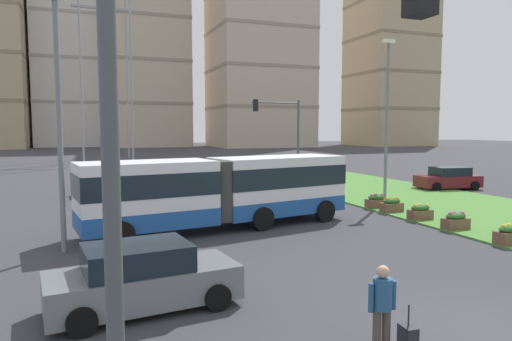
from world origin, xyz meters
TOP-DOWN VIEW (x-y plane):
  - ground_plane at (0.00, 0.00)m, footprint 260.00×260.00m
  - grass_median at (11.16, 10.00)m, footprint 10.00×70.00m
  - articulated_bus at (-2.30, 11.48)m, footprint 12.04×4.53m
  - car_grey_wagon at (-6.54, 3.62)m, footprint 4.58×2.43m
  - car_black_sedan at (-6.04, 23.64)m, footprint 4.51×2.27m
  - car_maroon_sedan at (16.20, 18.07)m, footprint 4.59×2.47m
  - pedestrian_crossing at (-2.59, -0.23)m, footprint 0.58×0.36m
  - rolling_suitcase at (-2.14, -0.43)m, footprint 0.26×0.37m
  - flower_planter_1 at (6.76, 4.98)m, footprint 1.10×0.56m
  - flower_planter_2 at (6.76, 7.61)m, footprint 1.10×0.56m
  - flower_planter_3 at (6.76, 9.77)m, footprint 1.10×0.56m
  - flower_planter_4 at (6.76, 11.88)m, footprint 1.10×0.56m
  - flower_planter_5 at (6.76, 13.20)m, footprint 1.10×0.56m
  - traffic_light_near_left at (-6.37, -3.00)m, footprint 3.64×0.28m
  - traffic_light_far_right at (5.25, 22.00)m, footprint 3.58×0.28m
  - streetlight_left at (-8.50, 9.71)m, footprint 0.70×0.28m
  - streetlight_median at (8.66, 15.05)m, footprint 0.70×0.28m
  - apartment_tower_westcentre at (-8.36, 112.23)m, footprint 20.57×14.73m
  - apartment_tower_centre at (7.00, 104.44)m, footprint 17.71×14.89m
  - apartment_tower_eastcentre at (31.30, 95.02)m, footprint 21.84×19.05m
  - apartment_tower_east at (64.94, 90.95)m, footprint 17.26×17.59m
  - transmission_pylon at (-4.93, 56.71)m, footprint 9.00×6.24m

SIDE VIEW (x-z plane):
  - ground_plane at x=0.00m, z-range 0.00..0.00m
  - grass_median at x=11.16m, z-range 0.00..0.08m
  - rolling_suitcase at x=-2.14m, z-range -0.17..0.80m
  - flower_planter_1 at x=6.76m, z-range 0.06..0.80m
  - flower_planter_2 at x=6.76m, z-range 0.06..0.80m
  - flower_planter_3 at x=6.76m, z-range 0.06..0.80m
  - flower_planter_4 at x=6.76m, z-range 0.06..0.80m
  - flower_planter_5 at x=6.76m, z-range 0.06..0.80m
  - car_grey_wagon at x=-6.54m, z-range -0.04..1.54m
  - car_black_sedan at x=-6.04m, z-range -0.04..1.54m
  - car_maroon_sedan at x=16.20m, z-range -0.04..1.54m
  - pedestrian_crossing at x=-2.59m, z-range 0.13..1.87m
  - articulated_bus at x=-2.30m, z-range 0.15..3.15m
  - traffic_light_far_right at x=5.25m, z-range 1.13..7.37m
  - traffic_light_near_left at x=-6.37m, z-range 1.14..7.44m
  - streetlight_left at x=-8.50m, z-range 0.44..9.13m
  - streetlight_median at x=8.66m, z-range 0.45..9.77m
  - transmission_pylon at x=-4.93m, z-range 1.42..31.65m
  - apartment_tower_east at x=64.94m, z-range 0.02..43.75m
  - apartment_tower_centre at x=7.00m, z-range 0.02..48.26m
  - apartment_tower_westcentre at x=-8.36m, z-range 0.02..49.90m
  - apartment_tower_eastcentre at x=31.30m, z-range 0.02..52.81m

